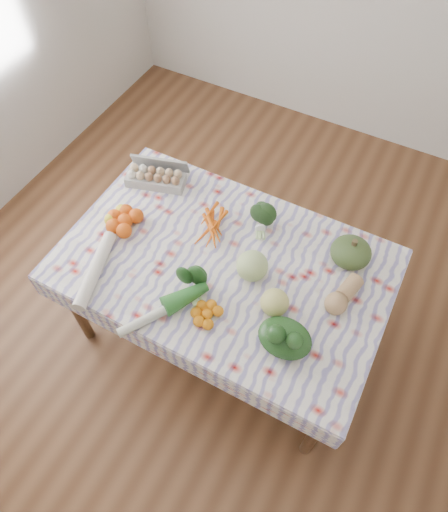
{
  "coord_description": "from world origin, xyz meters",
  "views": [
    {
      "loc": [
        0.61,
        -1.14,
        2.69
      ],
      "look_at": [
        0.0,
        0.0,
        0.82
      ],
      "focal_mm": 32.0,
      "sensor_mm": 36.0,
      "label": 1
    }
  ],
  "objects_px": {
    "dining_table": "(224,271)",
    "cabbage": "(252,266)",
    "butternut_squash": "(344,294)",
    "kabocha_squash": "(351,252)",
    "grapefruit": "(275,302)",
    "egg_carton": "(155,178)"
  },
  "relations": [
    {
      "from": "dining_table",
      "to": "egg_carton",
      "type": "relative_size",
      "value": 4.79
    },
    {
      "from": "dining_table",
      "to": "butternut_squash",
      "type": "bearing_deg",
      "value": 7.01
    },
    {
      "from": "kabocha_squash",
      "to": "dining_table",
      "type": "bearing_deg",
      "value": -150.57
    },
    {
      "from": "dining_table",
      "to": "butternut_squash",
      "type": "height_order",
      "value": "butternut_squash"
    },
    {
      "from": "kabocha_squash",
      "to": "cabbage",
      "type": "xyz_separation_m",
      "value": [
        -0.4,
        -0.31,
        0.01
      ]
    },
    {
      "from": "egg_carton",
      "to": "cabbage",
      "type": "bearing_deg",
      "value": -38.2
    },
    {
      "from": "egg_carton",
      "to": "kabocha_squash",
      "type": "relative_size",
      "value": 1.63
    },
    {
      "from": "dining_table",
      "to": "cabbage",
      "type": "xyz_separation_m",
      "value": [
        0.15,
        0.0,
        0.16
      ]
    },
    {
      "from": "kabocha_squash",
      "to": "cabbage",
      "type": "bearing_deg",
      "value": -141.93
    },
    {
      "from": "cabbage",
      "to": "butternut_squash",
      "type": "xyz_separation_m",
      "value": [
        0.45,
        0.07,
        -0.02
      ]
    },
    {
      "from": "dining_table",
      "to": "cabbage",
      "type": "bearing_deg",
      "value": 0.12
    },
    {
      "from": "dining_table",
      "to": "cabbage",
      "type": "relative_size",
      "value": 10.21
    },
    {
      "from": "dining_table",
      "to": "grapefruit",
      "type": "relative_size",
      "value": 11.87
    },
    {
      "from": "egg_carton",
      "to": "kabocha_squash",
      "type": "bearing_deg",
      "value": -16.0
    },
    {
      "from": "grapefruit",
      "to": "cabbage",
      "type": "bearing_deg",
      "value": 144.5
    },
    {
      "from": "kabocha_squash",
      "to": "grapefruit",
      "type": "xyz_separation_m",
      "value": [
        -0.22,
        -0.44,
        0.0
      ]
    },
    {
      "from": "butternut_squash",
      "to": "grapefruit",
      "type": "xyz_separation_m",
      "value": [
        -0.27,
        -0.2,
        0.01
      ]
    },
    {
      "from": "dining_table",
      "to": "kabocha_squash",
      "type": "xyz_separation_m",
      "value": [
        0.55,
        0.31,
        0.15
      ]
    },
    {
      "from": "butternut_squash",
      "to": "grapefruit",
      "type": "relative_size",
      "value": 1.72
    },
    {
      "from": "egg_carton",
      "to": "cabbage",
      "type": "relative_size",
      "value": 2.13
    },
    {
      "from": "kabocha_squash",
      "to": "butternut_squash",
      "type": "distance_m",
      "value": 0.24
    },
    {
      "from": "egg_carton",
      "to": "cabbage",
      "type": "height_order",
      "value": "cabbage"
    }
  ]
}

